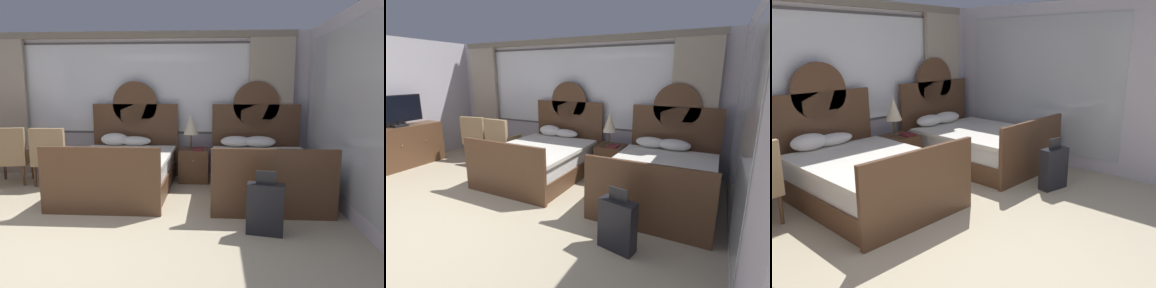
% 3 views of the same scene
% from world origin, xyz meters
% --- Properties ---
extents(ground_plane, '(24.00, 24.00, 0.00)m').
position_xyz_m(ground_plane, '(0.00, 0.00, 0.00)').
color(ground_plane, '#BCAD8E').
extents(wall_back_window, '(6.42, 0.22, 2.70)m').
position_xyz_m(wall_back_window, '(0.00, 3.62, 1.43)').
color(wall_back_window, silver).
rests_on(wall_back_window, ground_plane).
extents(wall_left, '(0.07, 4.22, 2.70)m').
position_xyz_m(wall_left, '(-3.24, 1.51, 1.35)').
color(wall_left, silver).
rests_on(wall_left, ground_plane).
extents(wall_right_mirror, '(0.08, 4.22, 2.70)m').
position_xyz_m(wall_right_mirror, '(3.24, 1.54, 1.35)').
color(wall_right_mirror, silver).
rests_on(wall_right_mirror, ground_plane).
extents(bed_near_window, '(1.60, 2.22, 1.78)m').
position_xyz_m(bed_near_window, '(-0.00, 2.44, 0.36)').
color(bed_near_window, brown).
rests_on(bed_near_window, ground_plane).
extents(bed_near_mirror, '(1.60, 2.22, 1.78)m').
position_xyz_m(bed_near_mirror, '(2.24, 2.44, 0.36)').
color(bed_near_mirror, brown).
rests_on(bed_near_mirror, ground_plane).
extents(nightstand_between_beds, '(0.52, 0.55, 0.58)m').
position_xyz_m(nightstand_between_beds, '(1.13, 3.11, 0.29)').
color(nightstand_between_beds, brown).
rests_on(nightstand_between_beds, ground_plane).
extents(table_lamp_on_nightstand, '(0.27, 0.27, 0.62)m').
position_xyz_m(table_lamp_on_nightstand, '(1.07, 3.16, 1.01)').
color(table_lamp_on_nightstand, brown).
rests_on(table_lamp_on_nightstand, nightstand_between_beds).
extents(book_on_nightstand, '(0.18, 0.26, 0.03)m').
position_xyz_m(book_on_nightstand, '(1.21, 3.01, 0.60)').
color(book_on_nightstand, maroon).
rests_on(book_on_nightstand, nightstand_between_beds).
extents(dresser_minibar, '(0.52, 1.93, 0.88)m').
position_xyz_m(dresser_minibar, '(-2.96, 1.34, 0.44)').
color(dresser_minibar, brown).
rests_on(dresser_minibar, ground_plane).
extents(tv_flatscreen, '(0.20, 1.04, 0.65)m').
position_xyz_m(tv_flatscreen, '(-2.93, 1.48, 1.22)').
color(tv_flatscreen, black).
rests_on(tv_flatscreen, dresser_minibar).
extents(armchair_by_window_left, '(0.60, 0.60, 1.00)m').
position_xyz_m(armchair_by_window_left, '(-1.30, 2.70, 0.53)').
color(armchair_by_window_left, tan).
rests_on(armchair_by_window_left, ground_plane).
extents(armchair_by_window_centre, '(0.69, 0.69, 1.00)m').
position_xyz_m(armchair_by_window_centre, '(-2.03, 2.70, 0.53)').
color(armchair_by_window_centre, tan).
rests_on(armchair_by_window_centre, ground_plane).
extents(suitcase_on_floor, '(0.44, 0.26, 0.74)m').
position_xyz_m(suitcase_on_floor, '(2.08, 0.82, 0.30)').
color(suitcase_on_floor, black).
rests_on(suitcase_on_floor, ground_plane).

